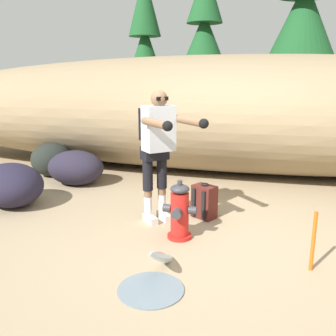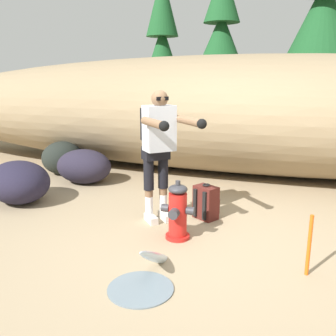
% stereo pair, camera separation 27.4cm
% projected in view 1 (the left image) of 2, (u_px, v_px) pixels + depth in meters
% --- Properties ---
extents(ground_plane, '(56.00, 56.00, 0.04)m').
position_uv_depth(ground_plane, '(200.00, 242.00, 4.20)').
color(ground_plane, '#998466').
extents(dirt_embankment, '(15.98, 3.20, 2.23)m').
position_uv_depth(dirt_embankment, '(232.00, 114.00, 7.18)').
color(dirt_embankment, '#897556').
rests_on(dirt_embankment, ground_plane).
extents(fire_hydrant, '(0.39, 0.34, 0.69)m').
position_uv_depth(fire_hydrant, '(180.00, 212.00, 4.18)').
color(fire_hydrant, red).
rests_on(fire_hydrant, ground_plane).
extents(hydrant_water_jet, '(0.59, 1.29, 0.67)m').
position_uv_depth(hydrant_water_jet, '(162.00, 266.00, 3.53)').
color(hydrant_water_jet, silver).
rests_on(hydrant_water_jet, ground_plane).
extents(utility_worker, '(0.95, 0.97, 1.67)m').
position_uv_depth(utility_worker, '(158.00, 141.00, 4.47)').
color(utility_worker, beige).
rests_on(utility_worker, ground_plane).
extents(spare_backpack, '(0.36, 0.36, 0.47)m').
position_uv_depth(spare_backpack, '(205.00, 202.00, 4.83)').
color(spare_backpack, '#511E19').
rests_on(spare_backpack, ground_plane).
extents(boulder_large, '(1.30, 1.22, 0.62)m').
position_uv_depth(boulder_large, '(11.00, 185.00, 5.26)').
color(boulder_large, '#201C2E').
rests_on(boulder_large, ground_plane).
extents(boulder_mid, '(1.06, 1.06, 0.63)m').
position_uv_depth(boulder_mid, '(52.00, 159.00, 6.88)').
color(boulder_mid, black).
rests_on(boulder_mid, ground_plane).
extents(boulder_small, '(0.99, 0.78, 0.60)m').
position_uv_depth(boulder_small, '(76.00, 168.00, 6.31)').
color(boulder_small, '#24202E').
rests_on(boulder_small, ground_plane).
extents(pine_tree_far_left, '(1.85, 1.85, 5.55)m').
position_uv_depth(pine_tree_far_left, '(145.00, 47.00, 13.71)').
color(pine_tree_far_left, '#47331E').
rests_on(pine_tree_far_left, ground_plane).
extents(pine_tree_left, '(1.89, 1.89, 5.42)m').
position_uv_depth(pine_tree_left, '(204.00, 33.00, 12.46)').
color(pine_tree_left, '#47331E').
rests_on(pine_tree_left, ground_plane).
extents(pine_tree_center, '(2.63, 2.63, 6.70)m').
position_uv_depth(pine_tree_center, '(304.00, 11.00, 11.42)').
color(pine_tree_center, '#47331E').
rests_on(pine_tree_center, ground_plane).
extents(survey_stake, '(0.04, 0.04, 0.60)m').
position_uv_depth(survey_stake, '(313.00, 241.00, 3.48)').
color(survey_stake, '#E55914').
rests_on(survey_stake, ground_plane).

